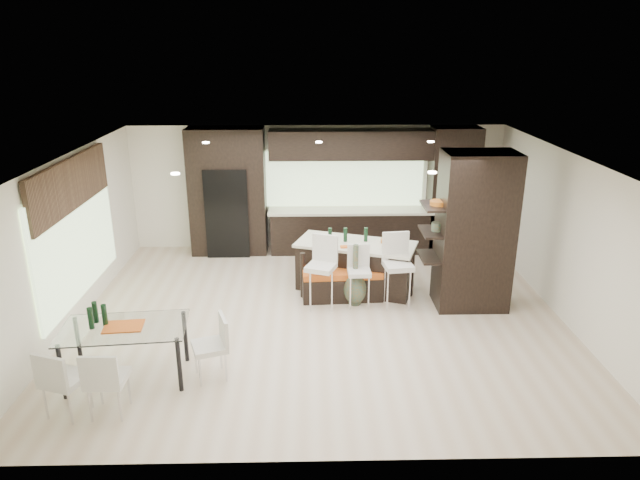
{
  "coord_description": "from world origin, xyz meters",
  "views": [
    {
      "loc": [
        -0.21,
        -8.62,
        4.38
      ],
      "look_at": [
        0.0,
        0.6,
        1.15
      ],
      "focal_mm": 32.0,
      "sensor_mm": 36.0,
      "label": 1
    }
  ],
  "objects_px": {
    "kitchen_island": "(355,266)",
    "stool_right": "(397,278)",
    "floor_vase": "(355,275)",
    "chair_far": "(66,384)",
    "chair_near": "(108,383)",
    "chair_end": "(210,351)",
    "bench": "(342,284)",
    "stool_left": "(321,280)",
    "stool_mid": "(359,283)",
    "dining_table": "(127,353)"
  },
  "relations": [
    {
      "from": "stool_left",
      "to": "stool_mid",
      "type": "xyz_separation_m",
      "value": [
        0.66,
        0.03,
        -0.07
      ]
    },
    {
      "from": "stool_right",
      "to": "chair_far",
      "type": "xyz_separation_m",
      "value": [
        -4.5,
        -2.92,
        -0.1
      ]
    },
    {
      "from": "dining_table",
      "to": "bench",
      "type": "bearing_deg",
      "value": 34.12
    },
    {
      "from": "kitchen_island",
      "to": "floor_vase",
      "type": "distance_m",
      "value": 0.68
    },
    {
      "from": "floor_vase",
      "to": "dining_table",
      "type": "distance_m",
      "value": 3.99
    },
    {
      "from": "bench",
      "to": "chair_far",
      "type": "xyz_separation_m",
      "value": [
        -3.58,
        -3.3,
        0.15
      ]
    },
    {
      "from": "kitchen_island",
      "to": "stool_right",
      "type": "height_order",
      "value": "stool_right"
    },
    {
      "from": "stool_left",
      "to": "stool_right",
      "type": "xyz_separation_m",
      "value": [
        1.31,
        -0.01,
        0.01
      ]
    },
    {
      "from": "chair_end",
      "to": "bench",
      "type": "bearing_deg",
      "value": -56.84
    },
    {
      "from": "floor_vase",
      "to": "chair_far",
      "type": "bearing_deg",
      "value": -141.2
    },
    {
      "from": "stool_right",
      "to": "stool_mid",
      "type": "bearing_deg",
      "value": 169.4
    },
    {
      "from": "stool_left",
      "to": "chair_near",
      "type": "distance_m",
      "value": 3.97
    },
    {
      "from": "bench",
      "to": "chair_far",
      "type": "relative_size",
      "value": 1.66
    },
    {
      "from": "kitchen_island",
      "to": "stool_right",
      "type": "relative_size",
      "value": 2.04
    },
    {
      "from": "stool_left",
      "to": "floor_vase",
      "type": "bearing_deg",
      "value": 32.7
    },
    {
      "from": "floor_vase",
      "to": "chair_near",
      "type": "relative_size",
      "value": 1.3
    },
    {
      "from": "bench",
      "to": "chair_near",
      "type": "xyz_separation_m",
      "value": [
        -3.07,
        -3.3,
        0.15
      ]
    },
    {
      "from": "stool_left",
      "to": "chair_far",
      "type": "height_order",
      "value": "stool_left"
    },
    {
      "from": "stool_left",
      "to": "chair_near",
      "type": "xyz_separation_m",
      "value": [
        -2.68,
        -2.93,
        -0.09
      ]
    },
    {
      "from": "stool_mid",
      "to": "floor_vase",
      "type": "bearing_deg",
      "value": 124.34
    },
    {
      "from": "floor_vase",
      "to": "dining_table",
      "type": "xyz_separation_m",
      "value": [
        -3.28,
        -2.28,
        -0.16
      ]
    },
    {
      "from": "chair_far",
      "to": "dining_table",
      "type": "bearing_deg",
      "value": 75.49
    },
    {
      "from": "kitchen_island",
      "to": "bench",
      "type": "bearing_deg",
      "value": -103.61
    },
    {
      "from": "stool_mid",
      "to": "dining_table",
      "type": "bearing_deg",
      "value": -147.63
    },
    {
      "from": "dining_table",
      "to": "chair_near",
      "type": "height_order",
      "value": "chair_near"
    },
    {
      "from": "chair_near",
      "to": "chair_far",
      "type": "height_order",
      "value": "chair_far"
    },
    {
      "from": "stool_left",
      "to": "floor_vase",
      "type": "xyz_separation_m",
      "value": [
        0.6,
        0.12,
        0.04
      ]
    },
    {
      "from": "stool_mid",
      "to": "bench",
      "type": "bearing_deg",
      "value": 128.03
    },
    {
      "from": "stool_left",
      "to": "dining_table",
      "type": "height_order",
      "value": "stool_left"
    },
    {
      "from": "kitchen_island",
      "to": "bench",
      "type": "relative_size",
      "value": 1.51
    },
    {
      "from": "chair_near",
      "to": "kitchen_island",
      "type": "bearing_deg",
      "value": 48.93
    },
    {
      "from": "floor_vase",
      "to": "chair_near",
      "type": "bearing_deg",
      "value": -137.12
    },
    {
      "from": "stool_mid",
      "to": "chair_end",
      "type": "bearing_deg",
      "value": -136.27
    },
    {
      "from": "stool_left",
      "to": "bench",
      "type": "height_order",
      "value": "stool_left"
    },
    {
      "from": "stool_mid",
      "to": "floor_vase",
      "type": "distance_m",
      "value": 0.15
    },
    {
      "from": "bench",
      "to": "dining_table",
      "type": "xyz_separation_m",
      "value": [
        -3.07,
        -2.53,
        0.12
      ]
    },
    {
      "from": "stool_left",
      "to": "chair_end",
      "type": "xyz_separation_m",
      "value": [
        -1.56,
        -2.16,
        -0.1
      ]
    },
    {
      "from": "stool_right",
      "to": "bench",
      "type": "height_order",
      "value": "stool_right"
    },
    {
      "from": "kitchen_island",
      "to": "stool_mid",
      "type": "relative_size",
      "value": 2.45
    },
    {
      "from": "chair_far",
      "to": "chair_end",
      "type": "bearing_deg",
      "value": 44.3
    },
    {
      "from": "floor_vase",
      "to": "stool_left",
      "type": "bearing_deg",
      "value": -169.09
    },
    {
      "from": "floor_vase",
      "to": "dining_table",
      "type": "relative_size",
      "value": 0.68
    },
    {
      "from": "kitchen_island",
      "to": "chair_near",
      "type": "relative_size",
      "value": 2.53
    },
    {
      "from": "stool_mid",
      "to": "stool_right",
      "type": "distance_m",
      "value": 0.66
    },
    {
      "from": "stool_right",
      "to": "chair_far",
      "type": "relative_size",
      "value": 1.23
    },
    {
      "from": "chair_near",
      "to": "stool_mid",
      "type": "bearing_deg",
      "value": 42.45
    },
    {
      "from": "dining_table",
      "to": "chair_end",
      "type": "bearing_deg",
      "value": -5.38
    },
    {
      "from": "floor_vase",
      "to": "chair_far",
      "type": "height_order",
      "value": "floor_vase"
    },
    {
      "from": "stool_left",
      "to": "chair_far",
      "type": "distance_m",
      "value": 4.33
    },
    {
      "from": "kitchen_island",
      "to": "stool_right",
      "type": "distance_m",
      "value": 1.03
    }
  ]
}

